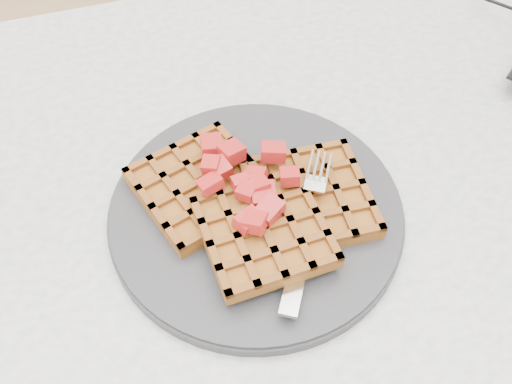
# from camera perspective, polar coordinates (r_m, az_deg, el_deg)

# --- Properties ---
(table) EXTENTS (1.20, 0.80, 0.75)m
(table) POSITION_cam_1_polar(r_m,az_deg,el_deg) (0.67, 6.67, -6.51)
(table) COLOR beige
(table) RESTS_ON ground
(plate) EXTENTS (0.29, 0.29, 0.02)m
(plate) POSITION_cam_1_polar(r_m,az_deg,el_deg) (0.56, 0.00, -1.98)
(plate) COLOR #242427
(plate) RESTS_ON table
(waffles) EXTENTS (0.23, 0.20, 0.03)m
(waffles) POSITION_cam_1_polar(r_m,az_deg,el_deg) (0.54, 0.14, -1.12)
(waffles) COLOR #93571F
(waffles) RESTS_ON plate
(strawberry_pile) EXTENTS (0.15, 0.15, 0.02)m
(strawberry_pile) POSITION_cam_1_polar(r_m,az_deg,el_deg) (0.52, 0.00, 0.93)
(strawberry_pile) COLOR #880002
(strawberry_pile) RESTS_ON waffles
(fork) EXTENTS (0.11, 0.17, 0.02)m
(fork) POSITION_cam_1_polar(r_m,az_deg,el_deg) (0.53, 5.20, -3.17)
(fork) COLOR silver
(fork) RESTS_ON plate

